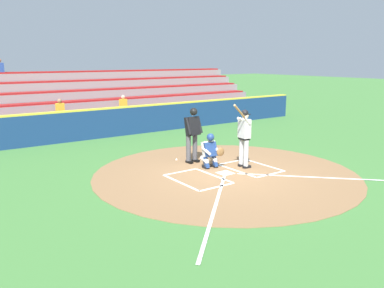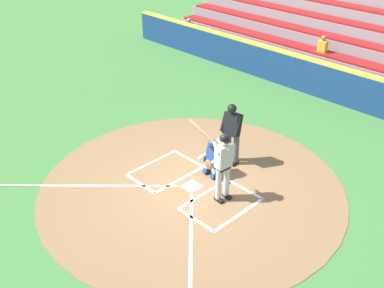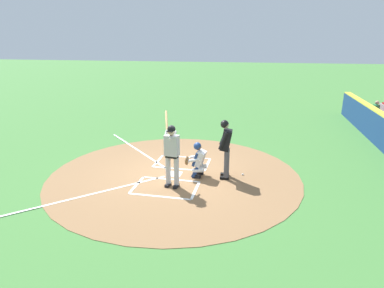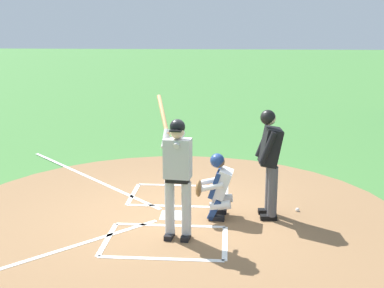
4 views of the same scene
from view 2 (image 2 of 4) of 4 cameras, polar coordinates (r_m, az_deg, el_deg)
ground_plane at (r=12.25m, az=-0.02°, el=-5.29°), size 120.00×120.00×0.00m
dirt_circle at (r=12.24m, az=-0.02°, el=-5.27°), size 8.00×8.00×0.01m
home_plate_and_chalk at (r=11.76m, az=-3.10°, el=-6.97°), size 7.93×4.91×0.01m
batter at (r=11.22m, az=3.82°, el=-2.26°), size 1.00×0.63×2.13m
catcher at (r=12.37m, az=2.55°, el=-1.66°), size 0.59×0.65×1.13m
plate_umpire at (r=12.73m, az=4.98°, el=1.78°), size 0.60×0.44×1.86m
baseball at (r=13.77m, az=5.35°, el=-0.87°), size 0.07×0.07×0.07m
backstop_wall at (r=17.39m, az=18.05°, el=6.83°), size 22.00×0.36×1.31m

